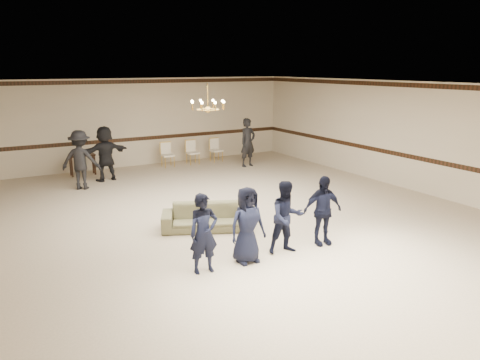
{
  "coord_description": "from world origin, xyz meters",
  "views": [
    {
      "loc": [
        -5.08,
        -9.52,
        3.61
      ],
      "look_at": [
        0.08,
        -0.5,
        1.03
      ],
      "focal_mm": 34.33,
      "sensor_mm": 36.0,
      "label": 1
    }
  ],
  "objects_px": {
    "boy_d": "(322,210)",
    "adult_left": "(81,160)",
    "banquet_chair_left": "(168,155)",
    "adult_mid": "(105,153)",
    "console_table": "(83,165)",
    "banquet_chair_mid": "(193,153)",
    "banquet_chair_right": "(216,150)",
    "settee": "(206,217)",
    "boy_c": "(287,217)",
    "chandelier": "(208,97)",
    "boy_b": "(247,225)",
    "boy_a": "(204,233)",
    "adult_right": "(248,142)"
  },
  "relations": [
    {
      "from": "console_table",
      "to": "banquet_chair_right",
      "type": "bearing_deg",
      "value": -4.82
    },
    {
      "from": "banquet_chair_right",
      "to": "boy_a",
      "type": "bearing_deg",
      "value": -122.6
    },
    {
      "from": "adult_mid",
      "to": "banquet_chair_mid",
      "type": "bearing_deg",
      "value": -175.32
    },
    {
      "from": "boy_d",
      "to": "adult_left",
      "type": "height_order",
      "value": "adult_left"
    },
    {
      "from": "chandelier",
      "to": "boy_c",
      "type": "xyz_separation_m",
      "value": [
        -0.04,
        -3.55,
        -2.14
      ]
    },
    {
      "from": "settee",
      "to": "console_table",
      "type": "distance_m",
      "value": 7.06
    },
    {
      "from": "banquet_chair_right",
      "to": "banquet_chair_left",
      "type": "bearing_deg",
      "value": 175.55
    },
    {
      "from": "banquet_chair_left",
      "to": "boy_c",
      "type": "bearing_deg",
      "value": -91.73
    },
    {
      "from": "boy_b",
      "to": "banquet_chair_mid",
      "type": "relative_size",
      "value": 1.64
    },
    {
      "from": "boy_b",
      "to": "console_table",
      "type": "height_order",
      "value": "boy_b"
    },
    {
      "from": "banquet_chair_mid",
      "to": "boy_a",
      "type": "bearing_deg",
      "value": -112.82
    },
    {
      "from": "boy_d",
      "to": "banquet_chair_right",
      "type": "distance_m",
      "value": 8.96
    },
    {
      "from": "adult_right",
      "to": "banquet_chair_left",
      "type": "xyz_separation_m",
      "value": [
        -2.61,
        1.36,
        -0.45
      ]
    },
    {
      "from": "boy_b",
      "to": "boy_d",
      "type": "height_order",
      "value": "same"
    },
    {
      "from": "boy_a",
      "to": "adult_left",
      "type": "xyz_separation_m",
      "value": [
        -0.71,
        7.07,
        0.16
      ]
    },
    {
      "from": "banquet_chair_mid",
      "to": "console_table",
      "type": "height_order",
      "value": "banquet_chair_mid"
    },
    {
      "from": "settee",
      "to": "console_table",
      "type": "bearing_deg",
      "value": 125.17
    },
    {
      "from": "boy_d",
      "to": "banquet_chair_left",
      "type": "bearing_deg",
      "value": 100.33
    },
    {
      "from": "chandelier",
      "to": "adult_left",
      "type": "relative_size",
      "value": 0.53
    },
    {
      "from": "adult_mid",
      "to": "chandelier",
      "type": "bearing_deg",
      "value": 100.61
    },
    {
      "from": "boy_b",
      "to": "banquet_chair_left",
      "type": "xyz_separation_m",
      "value": [
        1.77,
        8.73,
        -0.29
      ]
    },
    {
      "from": "banquet_chair_left",
      "to": "banquet_chair_right",
      "type": "bearing_deg",
      "value": 3.98
    },
    {
      "from": "boy_c",
      "to": "adult_mid",
      "type": "xyz_separation_m",
      "value": [
        -1.61,
        7.77,
        0.16
      ]
    },
    {
      "from": "boy_d",
      "to": "banquet_chair_right",
      "type": "xyz_separation_m",
      "value": [
        1.97,
        8.73,
        -0.29
      ]
    },
    {
      "from": "chandelier",
      "to": "boy_a",
      "type": "relative_size",
      "value": 0.64
    },
    {
      "from": "banquet_chair_mid",
      "to": "banquet_chair_right",
      "type": "height_order",
      "value": "same"
    },
    {
      "from": "boy_b",
      "to": "settee",
      "type": "xyz_separation_m",
      "value": [
        0.1,
        2.0,
        -0.44
      ]
    },
    {
      "from": "boy_d",
      "to": "settee",
      "type": "relative_size",
      "value": 0.74
    },
    {
      "from": "adult_left",
      "to": "adult_mid",
      "type": "height_order",
      "value": "same"
    },
    {
      "from": "banquet_chair_left",
      "to": "boy_b",
      "type": "bearing_deg",
      "value": -97.49
    },
    {
      "from": "boy_c",
      "to": "banquet_chair_mid",
      "type": "distance_m",
      "value": 8.93
    },
    {
      "from": "adult_mid",
      "to": "console_table",
      "type": "distance_m",
      "value": 1.38
    },
    {
      "from": "boy_b",
      "to": "boy_d",
      "type": "xyz_separation_m",
      "value": [
        1.8,
        0.0,
        0.0
      ]
    },
    {
      "from": "settee",
      "to": "banquet_chair_mid",
      "type": "bearing_deg",
      "value": 92.68
    },
    {
      "from": "settee",
      "to": "adult_right",
      "type": "relative_size",
      "value": 1.11
    },
    {
      "from": "banquet_chair_left",
      "to": "banquet_chair_right",
      "type": "relative_size",
      "value": 1.0
    },
    {
      "from": "boy_a",
      "to": "settee",
      "type": "height_order",
      "value": "boy_a"
    },
    {
      "from": "boy_a",
      "to": "console_table",
      "type": "distance_m",
      "value": 8.95
    },
    {
      "from": "boy_c",
      "to": "boy_d",
      "type": "xyz_separation_m",
      "value": [
        0.9,
        0.0,
        0.0
      ]
    },
    {
      "from": "adult_mid",
      "to": "adult_right",
      "type": "relative_size",
      "value": 1.0
    },
    {
      "from": "boy_a",
      "to": "settee",
      "type": "xyz_separation_m",
      "value": [
        1.0,
        2.0,
        -0.44
      ]
    },
    {
      "from": "boy_b",
      "to": "boy_c",
      "type": "relative_size",
      "value": 1.0
    },
    {
      "from": "boy_d",
      "to": "settee",
      "type": "distance_m",
      "value": 2.66
    },
    {
      "from": "boy_c",
      "to": "banquet_chair_left",
      "type": "distance_m",
      "value": 8.78
    },
    {
      "from": "banquet_chair_left",
      "to": "console_table",
      "type": "relative_size",
      "value": 1.06
    },
    {
      "from": "boy_a",
      "to": "boy_d",
      "type": "xyz_separation_m",
      "value": [
        2.7,
        0.0,
        0.0
      ]
    },
    {
      "from": "boy_d",
      "to": "banquet_chair_left",
      "type": "distance_m",
      "value": 8.74
    },
    {
      "from": "banquet_chair_mid",
      "to": "banquet_chair_right",
      "type": "bearing_deg",
      "value": -0.01
    },
    {
      "from": "adult_right",
      "to": "banquet_chair_right",
      "type": "height_order",
      "value": "adult_right"
    },
    {
      "from": "boy_d",
      "to": "adult_left",
      "type": "relative_size",
      "value": 0.82
    }
  ]
}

